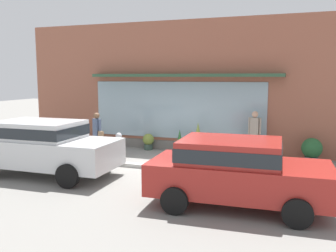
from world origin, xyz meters
TOP-DOWN VIEW (x-y plane):
  - ground_plane at (0.00, 0.00)m, footprint 60.00×60.00m
  - curb_strip at (0.00, -0.20)m, footprint 14.00×0.24m
  - storefront at (-0.01, 3.19)m, footprint 14.00×0.81m
  - fire_hydrant at (-1.79, 0.92)m, footprint 0.38×0.35m
  - pedestrian_with_handbag at (-2.51, 0.65)m, footprint 0.57×0.38m
  - pedestrian_passerby at (2.86, 2.49)m, footprint 0.46×0.23m
  - parked_car_red at (3.05, -2.69)m, footprint 4.08×2.17m
  - parked_car_silver at (-2.79, -1.96)m, footprint 4.39×2.11m
  - potted_plant_by_entrance at (-1.35, 2.63)m, footprint 0.46×0.46m
  - potted_plant_window_right at (0.84, 2.20)m, footprint 0.45×0.45m
  - potted_plant_low_front at (-4.45, 2.33)m, footprint 0.38×0.38m
  - potted_plant_window_left at (-0.01, 2.60)m, footprint 0.28×0.28m
  - potted_plant_trailing_edge at (4.80, 2.46)m, footprint 0.70×0.70m

SIDE VIEW (x-z plane):
  - ground_plane at x=0.00m, z-range 0.00..0.00m
  - curb_strip at x=0.00m, z-range 0.00..0.12m
  - potted_plant_low_front at x=-4.45m, z-range 0.00..0.64m
  - potted_plant_by_entrance at x=-1.35m, z-range 0.03..0.68m
  - potted_plant_window_left at x=-0.01m, z-range -0.02..0.87m
  - potted_plant_trailing_edge at x=4.80m, z-range 0.03..0.89m
  - fire_hydrant at x=-1.79m, z-range 0.00..0.92m
  - potted_plant_window_right at x=0.84m, z-range -0.02..1.23m
  - parked_car_red at x=3.05m, z-range 0.10..1.63m
  - parked_car_silver at x=-2.79m, z-range 0.11..1.74m
  - pedestrian_with_handbag at x=-2.51m, z-range 0.12..1.77m
  - pedestrian_passerby at x=2.86m, z-range 0.15..1.86m
  - storefront at x=-0.01m, z-range -0.06..5.07m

